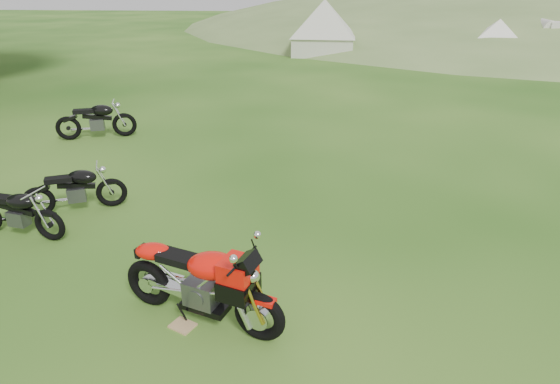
# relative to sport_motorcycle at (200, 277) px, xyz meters

# --- Properties ---
(ground) EXTENTS (120.00, 120.00, 0.00)m
(ground) POSITION_rel_sport_motorcycle_xyz_m (1.17, 1.56, -0.62)
(ground) COLOR #19490F
(ground) RESTS_ON ground
(sport_motorcycle) EXTENTS (2.11, 1.17, 1.23)m
(sport_motorcycle) POSITION_rel_sport_motorcycle_xyz_m (0.00, 0.00, 0.00)
(sport_motorcycle) COLOR red
(sport_motorcycle) RESTS_ON ground
(plywood_board) EXTENTS (0.35, 0.32, 0.02)m
(plywood_board) POSITION_rel_sport_motorcycle_xyz_m (-0.21, -0.14, -0.61)
(plywood_board) COLOR #D2BC6F
(plywood_board) RESTS_ON ground
(vintage_moto_a) EXTENTS (1.69, 0.66, 0.87)m
(vintage_moto_a) POSITION_rel_sport_motorcycle_xyz_m (-3.38, 1.78, -0.18)
(vintage_moto_a) COLOR black
(vintage_moto_a) RESTS_ON ground
(vintage_moto_b) EXTENTS (1.69, 1.01, 0.88)m
(vintage_moto_b) POSITION_rel_sport_motorcycle_xyz_m (-2.89, 2.70, -0.18)
(vintage_moto_b) COLOR black
(vintage_moto_b) RESTS_ON ground
(vintage_moto_d) EXTENTS (1.96, 1.02, 1.01)m
(vintage_moto_d) POSITION_rel_sport_motorcycle_xyz_m (-4.36, 6.80, -0.11)
(vintage_moto_d) COLOR black
(vintage_moto_d) RESTS_ON ground
(tent_left) EXTENTS (3.36, 3.36, 2.76)m
(tent_left) POSITION_rel_sport_motorcycle_xyz_m (1.48, 22.28, 0.76)
(tent_left) COLOR beige
(tent_left) RESTS_ON ground
(tent_right) EXTENTS (3.20, 3.20, 2.25)m
(tent_right) POSITION_rel_sport_motorcycle_xyz_m (9.97, 20.41, 0.51)
(tent_right) COLOR white
(tent_right) RESTS_ON ground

